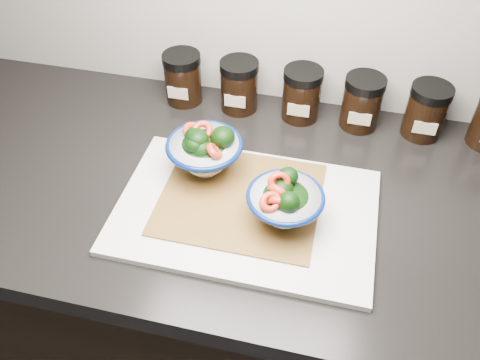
% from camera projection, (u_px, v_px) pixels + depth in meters
% --- Properties ---
extents(cabinet, '(3.43, 0.58, 0.86)m').
position_uv_depth(cabinet, '(304.00, 332.00, 1.24)').
color(cabinet, black).
rests_on(cabinet, ground).
extents(countertop, '(3.50, 0.60, 0.04)m').
position_uv_depth(countertop, '(326.00, 209.00, 0.93)').
color(countertop, black).
rests_on(countertop, cabinet).
extents(cutting_board, '(0.45, 0.30, 0.01)m').
position_uv_depth(cutting_board, '(246.00, 211.00, 0.89)').
color(cutting_board, silver).
rests_on(cutting_board, countertop).
extents(bamboo_mat, '(0.28, 0.24, 0.00)m').
position_uv_depth(bamboo_mat, '(240.00, 198.00, 0.90)').
color(bamboo_mat, olive).
rests_on(bamboo_mat, cutting_board).
extents(bowl_left, '(0.14, 0.14, 0.10)m').
position_uv_depth(bowl_left, '(205.00, 151.00, 0.92)').
color(bowl_left, white).
rests_on(bowl_left, bamboo_mat).
extents(bowl_right, '(0.13, 0.13, 0.10)m').
position_uv_depth(bowl_right, '(285.00, 202.00, 0.84)').
color(bowl_right, white).
rests_on(bowl_right, bamboo_mat).
extents(spice_jar_a, '(0.08, 0.08, 0.11)m').
position_uv_depth(spice_jar_a, '(183.00, 78.00, 1.10)').
color(spice_jar_a, black).
rests_on(spice_jar_a, countertop).
extents(spice_jar_b, '(0.08, 0.08, 0.11)m').
position_uv_depth(spice_jar_b, '(239.00, 85.00, 1.08)').
color(spice_jar_b, black).
rests_on(spice_jar_b, countertop).
extents(spice_jar_c, '(0.08, 0.08, 0.11)m').
position_uv_depth(spice_jar_c, '(302.00, 94.00, 1.06)').
color(spice_jar_c, black).
rests_on(spice_jar_c, countertop).
extents(spice_jar_d, '(0.08, 0.08, 0.11)m').
position_uv_depth(spice_jar_d, '(362.00, 102.00, 1.04)').
color(spice_jar_d, black).
rests_on(spice_jar_d, countertop).
extents(spice_jar_e, '(0.08, 0.08, 0.11)m').
position_uv_depth(spice_jar_e, '(426.00, 111.00, 1.01)').
color(spice_jar_e, black).
rests_on(spice_jar_e, countertop).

